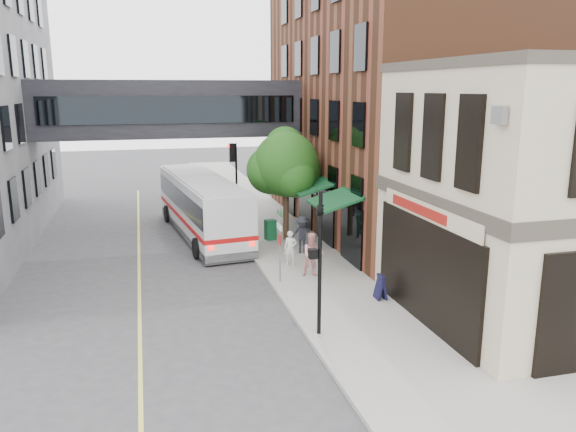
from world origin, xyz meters
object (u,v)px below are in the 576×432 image
sandwich_board (381,287)px  pedestrian_a (290,248)px  pedestrian_b (313,255)px  newspaper_box (270,230)px  pedestrian_c (302,235)px  bus (202,204)px

sandwich_board → pedestrian_a: bearing=115.8°
pedestrian_b → newspaper_box: (-0.39, 5.91, -0.39)m
newspaper_box → sandwich_board: bearing=-87.7°
pedestrian_b → newspaper_box: 5.93m
pedestrian_b → sandwich_board: bearing=-53.8°
pedestrian_c → sandwich_board: bearing=-67.0°
sandwich_board → pedestrian_c: bearing=101.7°
newspaper_box → sandwich_board: (2.02, -8.93, -0.06)m
bus → pedestrian_c: 6.45m
newspaper_box → sandwich_board: size_ratio=1.13×
pedestrian_c → sandwich_board: (1.13, -6.28, -0.42)m
pedestrian_c → sandwich_board: size_ratio=1.94×
pedestrian_a → newspaper_box: 4.25m
pedestrian_b → pedestrian_a: bearing=113.7°
pedestrian_a → pedestrian_c: bearing=79.2°
bus → pedestrian_a: (3.04, -6.59, -0.79)m
bus → sandwich_board: 12.45m
bus → pedestrian_a: bearing=-65.3°
pedestrian_c → newspaper_box: size_ratio=1.71×
pedestrian_b → newspaper_box: size_ratio=1.77×
pedestrian_b → sandwich_board: 3.47m
sandwich_board → newspaper_box: bearing=104.3°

